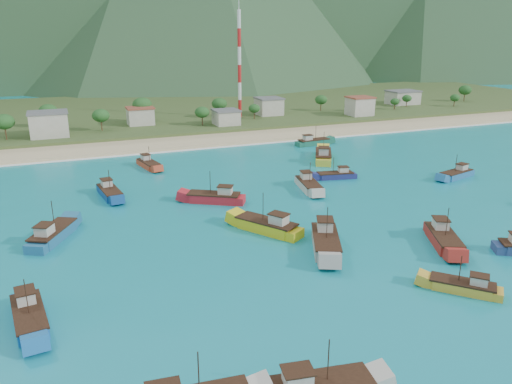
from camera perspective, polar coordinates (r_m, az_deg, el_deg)
name	(u,v)px	position (r m, az deg, el deg)	size (l,w,h in m)	color
ground	(288,244)	(78.50, 3.69, -6.00)	(600.00, 600.00, 0.00)	#0B6F82
beach	(174,143)	(150.38, -9.33, 5.49)	(400.00, 18.00, 1.20)	beige
land	(140,113)	(209.42, -13.09, 8.75)	(400.00, 110.00, 2.40)	#385123
surf_line	(182,150)	(141.34, -8.47, 4.74)	(400.00, 2.50, 0.08)	white
village	(176,114)	(174.23, -9.13, 8.76)	(215.76, 29.87, 7.25)	beige
vegetation	(106,117)	(170.44, -16.72, 8.22)	(277.18, 26.20, 8.87)	#235623
radio_tower	(239,65)	(183.97, -1.90, 14.33)	(1.20, 1.20, 37.27)	red
boat_1	(308,186)	(105.54, 6.00, 0.74)	(5.27, 11.33, 6.45)	beige
boat_2	(326,242)	(77.51, 7.96, -5.70)	(8.66, 12.98, 7.43)	#A59D97
boat_5	(323,157)	(129.65, 7.69, 4.03)	(9.60, 13.25, 7.68)	gold
boat_6	(149,165)	(124.70, -12.17, 3.07)	(4.72, 10.15, 5.78)	#BA4025
boat_8	(443,239)	(83.42, 20.60, -5.07)	(8.01, 11.77, 6.76)	#A1251D
boat_12	(110,193)	(104.58, -16.39, -0.10)	(4.41, 10.75, 6.17)	navy
boat_14	(268,227)	(82.83, 1.33, -3.98)	(9.38, 11.93, 7.04)	gold
boat_15	(215,198)	(97.16, -4.71, -0.72)	(11.39, 8.71, 6.67)	red
boat_16	(464,288)	(70.05, 22.64, -10.05)	(8.09, 8.28, 5.28)	gold
boat_18	(29,317)	(63.93, -24.47, -12.89)	(4.53, 11.09, 6.37)	#1B67B5
boat_21	(457,175)	(122.10, 21.95, 1.84)	(10.36, 5.38, 5.87)	#2569A1
boat_22	(336,176)	(114.11, 9.12, 1.83)	(9.39, 4.40, 5.34)	navy
boat_25	(313,142)	(147.28, 6.54, 5.64)	(10.63, 3.78, 6.17)	#1B624C
boat_27	(53,235)	(85.93, -22.22, -4.60)	(8.34, 11.65, 6.74)	#1D5F89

